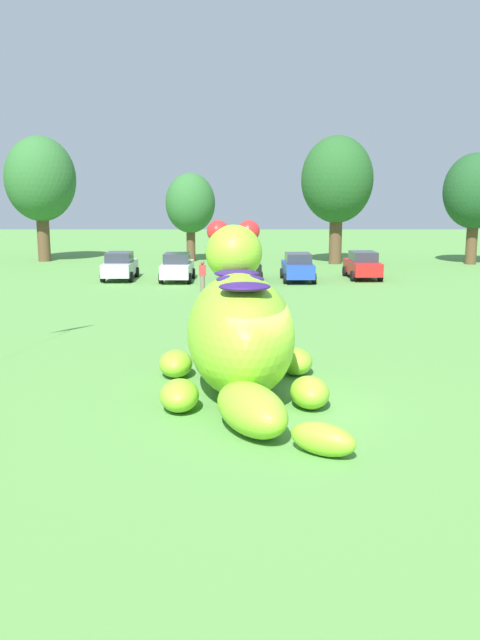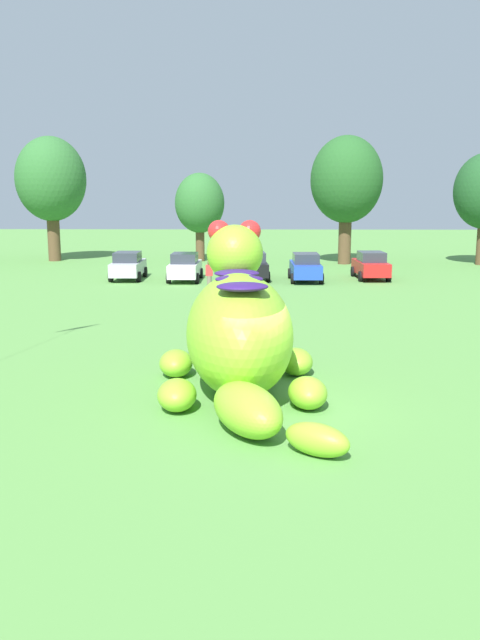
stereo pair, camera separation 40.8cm
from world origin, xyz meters
The scene contains 11 objects.
ground_plane centered at (0.00, 0.00, 0.00)m, with size 160.00×160.00×0.00m, color #568E42.
giant_inflatable_creature centered at (-0.87, 1.36, 1.68)m, with size 5.02×8.76×4.58m.
car_silver centered at (-8.37, 24.99, 0.86)m, with size 1.97×4.12×1.72m.
car_white centered at (-4.74, 24.36, 0.86)m, with size 1.98×4.12×1.72m.
car_black centered at (-0.59, 25.08, 0.86)m, with size 2.16×4.21×1.72m.
car_blue centered at (2.65, 24.34, 0.86)m, with size 1.98×4.12×1.72m.
car_red centered at (6.82, 25.48, 0.86)m, with size 2.06×4.16×1.72m.
tree_left centered at (-16.27, 36.13, 6.27)m, with size 5.40×5.40×9.58m.
tree_mid_left centered at (-4.74, 36.16, 4.46)m, with size 3.84×3.84×6.82m.
tree_centre_left centered at (6.33, 34.33, 6.19)m, with size 5.34×5.34×9.47m.
spectator_near_inflatable centered at (-2.95, 19.89, 0.85)m, with size 0.38×0.26×1.71m.
Camera 2 is at (-0.49, -16.54, 5.46)m, focal length 37.66 mm.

